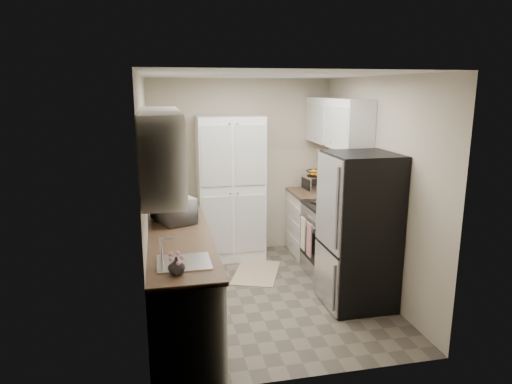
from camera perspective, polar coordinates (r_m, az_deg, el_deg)
ground at (r=5.48m, az=1.26°, el=-12.69°), size 3.20×3.20×0.00m
room_shell at (r=4.99m, az=1.18°, el=4.35°), size 2.64×3.24×2.52m
pantry_cabinet at (r=6.35m, az=-3.19°, el=0.43°), size 0.90×0.55×2.00m
base_cabinet_left at (r=4.79m, az=-9.31°, el=-11.02°), size 0.60×2.30×0.88m
countertop_left at (r=4.62m, az=-9.51°, el=-5.80°), size 0.63×2.33×0.04m
base_cabinet_right at (r=6.66m, az=7.24°, el=-4.05°), size 0.60×0.80×0.88m
countertop_right at (r=6.54m, az=7.35°, el=-0.19°), size 0.63×0.83×0.04m
electric_range at (r=5.93m, az=9.66°, el=-5.89°), size 0.71×0.78×1.13m
refrigerator at (r=5.10m, az=12.76°, el=-4.73°), size 0.70×0.72×1.70m
microwave at (r=5.11m, az=-10.23°, el=-2.10°), size 0.53×0.61×0.29m
wine_bottle at (r=5.53m, az=-11.64°, el=-0.82°), size 0.08×0.08×0.33m
flower_vase at (r=3.71m, az=-9.92°, el=-9.07°), size 0.17×0.17×0.14m
cutting_board at (r=5.45m, az=-9.89°, el=-0.84°), size 0.10×0.27×0.34m
toaster_oven at (r=6.59m, az=7.47°, el=1.07°), size 0.33×0.40×0.22m
fruit_basket at (r=6.58m, az=7.52°, el=2.54°), size 0.33×0.33×0.12m
kitchen_mat at (r=6.06m, az=0.05°, el=-10.04°), size 0.81×0.99×0.01m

